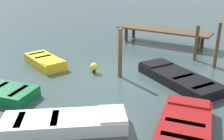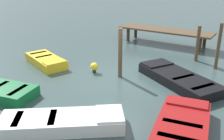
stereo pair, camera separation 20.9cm
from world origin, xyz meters
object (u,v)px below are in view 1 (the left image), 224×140
(rowboat_red, at_px, (185,124))
(rowboat_yellow, at_px, (45,61))
(mooring_piling_center, at_px, (196,43))
(rowboat_black, at_px, (178,78))
(marker_buoy, at_px, (94,67))
(mooring_piling_near_left, at_px, (120,53))
(dock_segment, at_px, (163,31))
(mooring_piling_near_right, at_px, (217,46))
(rowboat_white, at_px, (66,122))

(rowboat_red, bearing_deg, rowboat_yellow, 64.76)
(mooring_piling_center, bearing_deg, rowboat_black, -83.43)
(marker_buoy, bearing_deg, mooring_piling_near_left, 12.88)
(rowboat_black, height_order, mooring_piling_near_left, mooring_piling_near_left)
(dock_segment, bearing_deg, rowboat_red, -65.38)
(rowboat_black, distance_m, mooring_piling_near_left, 2.63)
(mooring_piling_near_right, distance_m, mooring_piling_center, 1.32)
(rowboat_red, distance_m, mooring_piling_center, 6.79)
(rowboat_yellow, xyz_separation_m, mooring_piling_center, (5.81, 5.03, 0.70))
(dock_segment, xyz_separation_m, mooring_piling_center, (2.76, -2.03, 0.08))
(mooring_piling_near_right, relative_size, mooring_piling_center, 1.20)
(rowboat_black, distance_m, rowboat_white, 5.34)
(rowboat_white, bearing_deg, rowboat_yellow, 103.53)
(rowboat_red, bearing_deg, mooring_piling_center, 1.67)
(rowboat_black, bearing_deg, dock_segment, -33.59)
(dock_segment, bearing_deg, mooring_piling_near_left, -86.47)
(rowboat_yellow, distance_m, mooring_piling_center, 7.72)
(rowboat_white, relative_size, mooring_piling_near_left, 1.60)
(mooring_piling_center, bearing_deg, marker_buoy, -125.73)
(dock_segment, xyz_separation_m, rowboat_yellow, (-3.05, -7.06, -0.62))
(rowboat_red, bearing_deg, rowboat_black, 10.64)
(rowboat_white, xyz_separation_m, mooring_piling_center, (1.03, 8.44, 0.70))
(rowboat_yellow, relative_size, rowboat_red, 0.98)
(mooring_piling_near_right, height_order, mooring_piling_near_left, mooring_piling_near_right)
(rowboat_red, bearing_deg, marker_buoy, 53.43)
(dock_segment, relative_size, rowboat_white, 1.71)
(rowboat_yellow, height_order, rowboat_red, same)
(marker_buoy, bearing_deg, mooring_piling_center, 54.27)
(rowboat_red, xyz_separation_m, marker_buoy, (-5.07, 2.06, 0.07))
(rowboat_red, xyz_separation_m, mooring_piling_near_left, (-3.83, 2.34, 0.87))
(rowboat_white, xyz_separation_m, marker_buoy, (-2.15, 4.01, 0.07))
(rowboat_red, relative_size, rowboat_black, 0.73)
(rowboat_red, height_order, mooring_piling_center, mooring_piling_center)
(rowboat_yellow, bearing_deg, mooring_piling_near_left, 29.56)
(rowboat_white, height_order, marker_buoy, marker_buoy)
(dock_segment, xyz_separation_m, rowboat_white, (1.72, -10.47, -0.62))
(rowboat_red, bearing_deg, mooring_piling_near_left, 44.07)
(dock_segment, height_order, mooring_piling_near_right, mooring_piling_near_right)
(mooring_piling_near_right, bearing_deg, marker_buoy, -138.55)
(mooring_piling_near_left, bearing_deg, rowboat_red, -31.44)
(mooring_piling_center, bearing_deg, mooring_piling_near_right, -26.89)
(rowboat_black, height_order, mooring_piling_near_right, mooring_piling_near_right)
(dock_segment, height_order, rowboat_white, dock_segment)
(dock_segment, xyz_separation_m, rowboat_red, (4.64, -8.52, -0.62))
(mooring_piling_near_right, distance_m, mooring_piling_near_left, 4.73)
(dock_segment, height_order, mooring_piling_center, mooring_piling_center)
(mooring_piling_near_right, bearing_deg, dock_segment, 146.24)
(rowboat_white, height_order, mooring_piling_center, mooring_piling_center)
(mooring_piling_center, distance_m, marker_buoy, 5.50)
(mooring_piling_near_right, bearing_deg, rowboat_yellow, -147.53)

